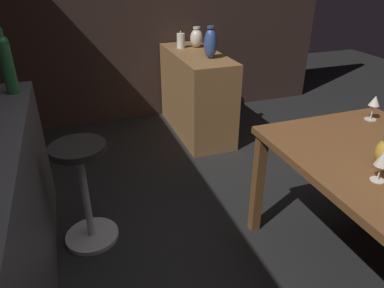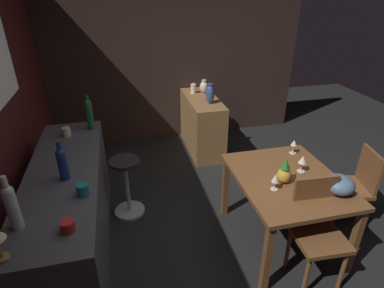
{
  "view_description": "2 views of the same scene",
  "coord_description": "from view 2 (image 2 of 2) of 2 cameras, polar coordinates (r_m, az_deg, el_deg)",
  "views": [
    {
      "loc": [
        -1.25,
        1.0,
        1.6
      ],
      "look_at": [
        0.23,
        0.47,
        0.78
      ],
      "focal_mm": 32.99,
      "sensor_mm": 36.0,
      "label": 1
    },
    {
      "loc": [
        -2.3,
        1.0,
        2.33
      ],
      "look_at": [
        0.48,
        0.33,
        0.86
      ],
      "focal_mm": 29.47,
      "sensor_mm": 36.0,
      "label": 2
    }
  ],
  "objects": [
    {
      "name": "fruit_bowl",
      "position": [
        2.94,
        25.12,
        -6.66
      ],
      "size": [
        0.25,
        0.25,
        0.16
      ],
      "primitive_type": "ellipsoid",
      "color": "slate",
      "rests_on": "dining_table"
    },
    {
      "name": "pineapple_centerpiece",
      "position": [
        2.89,
        16.38,
        -4.96
      ],
      "size": [
        0.12,
        0.12,
        0.24
      ],
      "color": "gold",
      "rests_on": "dining_table"
    },
    {
      "name": "wine_glass_right",
      "position": [
        3.4,
        17.97,
        0.08
      ],
      "size": [
        0.07,
        0.07,
        0.15
      ],
      "color": "silver",
      "rests_on": "dining_table"
    },
    {
      "name": "wine_bottle_cobalt",
      "position": [
        2.71,
        -22.43,
        -3.07
      ],
      "size": [
        0.08,
        0.08,
        0.34
      ],
      "color": "navy",
      "rests_on": "kitchen_counter"
    },
    {
      "name": "ground_plane",
      "position": [
        3.43,
        7.57,
        -15.92
      ],
      "size": [
        9.0,
        9.0,
        0.0
      ],
      "primitive_type": "plane",
      "color": "black"
    },
    {
      "name": "cup_teal",
      "position": [
        2.52,
        -19.15,
        -7.79
      ],
      "size": [
        0.13,
        0.09,
        0.09
      ],
      "color": "teal",
      "rests_on": "kitchen_counter"
    },
    {
      "name": "wine_glass_left",
      "position": [
        2.77,
        14.87,
        -6.06
      ],
      "size": [
        0.07,
        0.07,
        0.15
      ],
      "color": "silver",
      "rests_on": "dining_table"
    },
    {
      "name": "vase_ceramic_ivory",
      "position": [
        4.85,
        2.18,
        10.29
      ],
      "size": [
        0.13,
        0.13,
        0.2
      ],
      "color": "beige",
      "rests_on": "sideboard_cabinet"
    },
    {
      "name": "vase_ceramic_blue",
      "position": [
        4.4,
        3.3,
        8.99
      ],
      "size": [
        0.12,
        0.12,
        0.28
      ],
      "color": "#334C8C",
      "rests_on": "sideboard_cabinet"
    },
    {
      "name": "wall_side_right",
      "position": [
        5.01,
        -5.39,
        15.3
      ],
      "size": [
        0.1,
        4.4,
        2.6
      ],
      "primitive_type": "cube",
      "color": "#33231E",
      "rests_on": "ground_plane"
    },
    {
      "name": "dining_table",
      "position": [
        3.07,
        16.73,
        -7.31
      ],
      "size": [
        1.13,
        0.91,
        0.74
      ],
      "color": "brown",
      "rests_on": "ground_plane"
    },
    {
      "name": "wine_glass_center",
      "position": [
        3.1,
        19.41,
        -2.77
      ],
      "size": [
        0.08,
        0.08,
        0.16
      ],
      "color": "silver",
      "rests_on": "dining_table"
    },
    {
      "name": "chair_near_window",
      "position": [
        2.89,
        21.54,
        -13.87
      ],
      "size": [
        0.42,
        0.42,
        0.94
      ],
      "color": "brown",
      "rests_on": "ground_plane"
    },
    {
      "name": "pillar_candle_tall",
      "position": [
        4.84,
        0.24,
        10.0
      ],
      "size": [
        0.08,
        0.08,
        0.17
      ],
      "color": "white",
      "rests_on": "sideboard_cabinet"
    },
    {
      "name": "cup_red",
      "position": [
        2.24,
        -21.57,
        -13.61
      ],
      "size": [
        0.13,
        0.09,
        0.08
      ],
      "color": "red",
      "rests_on": "kitchen_counter"
    },
    {
      "name": "chair_by_doorway",
      "position": [
        3.68,
        27.26,
        -6.53
      ],
      "size": [
        0.48,
        0.48,
        0.85
      ],
      "color": "brown",
      "rests_on": "ground_plane"
    },
    {
      "name": "kitchen_counter",
      "position": [
        3.16,
        -21.0,
        -11.47
      ],
      "size": [
        2.1,
        0.6,
        0.9
      ],
      "primitive_type": "cube",
      "color": "#4C4C51",
      "rests_on": "ground_plane"
    },
    {
      "name": "wine_bottle_green",
      "position": [
        3.55,
        -18.1,
        5.33
      ],
      "size": [
        0.07,
        0.07,
        0.38
      ],
      "color": "#1E592D",
      "rests_on": "kitchen_counter"
    },
    {
      "name": "wine_bottle_clear",
      "position": [
        2.32,
        -29.88,
        -9.5
      ],
      "size": [
        0.08,
        0.08,
        0.39
      ],
      "color": "silver",
      "rests_on": "kitchen_counter"
    },
    {
      "name": "bar_stool",
      "position": [
        3.52,
        -11.68,
        -7.34
      ],
      "size": [
        0.34,
        0.34,
        0.68
      ],
      "color": "#262323",
      "rests_on": "ground_plane"
    },
    {
      "name": "sideboard_cabinet",
      "position": [
        4.79,
        1.82,
        3.64
      ],
      "size": [
        1.1,
        0.44,
        0.82
      ],
      "primitive_type": "cube",
      "color": "olive",
      "rests_on": "ground_plane"
    },
    {
      "name": "cup_cream",
      "position": [
        3.52,
        -21.76,
        2.07
      ],
      "size": [
        0.12,
        0.08,
        0.09
      ],
      "color": "beige",
      "rests_on": "kitchen_counter"
    }
  ]
}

